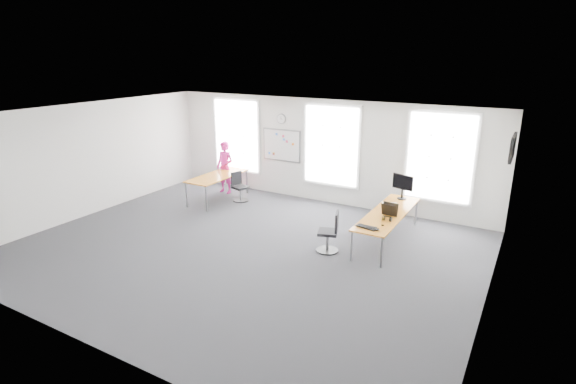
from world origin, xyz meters
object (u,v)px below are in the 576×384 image
Objects in this scene: chair_left at (239,188)px; person at (225,167)px; desk_right at (388,215)px; keyboard at (367,227)px; headphones at (387,219)px; monitor at (403,184)px; desk_left at (218,177)px; chair_right at (330,234)px.

person reaches higher than chair_left.
desk_right is 1.14m from keyboard.
headphones is at bearing -14.77° from person.
person reaches higher than keyboard.
chair_left is 1.35× the size of monitor.
headphones is at bearing -67.65° from monitor.
desk_left reaches higher than desk_right.
desk_left is 5.49m from keyboard.
person is at bearing 79.19° from chair_left.
chair_right reaches higher than headphones.
chair_left reaches higher than desk_left.
monitor reaches higher than desk_right.
person is 5.60m from monitor.
chair_left is (-4.76, 0.76, -0.28)m from desk_right.
chair_left is 4.31× the size of headphones.
desk_right is 0.56m from headphones.
monitor is at bearing 89.37° from headphones.
monitor is (5.33, 0.65, 0.39)m from desk_left.
keyboard is 2.29× the size of headphones.
headphones is at bearing -10.63° from desk_left.
chair_right is (4.43, -1.68, -0.29)m from desk_left.
desk_left is at bearing 163.48° from headphones.
desk_right is at bearing 123.85° from chair_right.
desk_right is 4.83m from chair_left.
chair_left is at bearing 24.37° from desk_left.
desk_left is 5.58m from headphones.
monitor reaches higher than headphones.
person reaches higher than desk_right.
person is at bearing -135.38° from chair_right.
person is (-0.26, 0.71, 0.11)m from desk_left.
chair_right is 0.57× the size of person.
headphones is (5.75, -1.74, -0.06)m from person.
monitor is at bearing -68.54° from chair_left.
person is 6.01m from headphones.
keyboard is (4.66, -1.90, 0.34)m from chair_left.
monitor reaches higher than desk_left.
desk_right is 1.23m from monitor.
person is at bearing 170.53° from keyboard.
keyboard reaches higher than desk_right.
desk_left is 10.47× the size of headphones.
headphones is at bearing 81.42° from keyboard.
monitor is (-0.02, 1.15, 0.43)m from desk_right.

